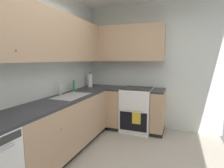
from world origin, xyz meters
The scene contains 13 objects.
wall_back centered at (0.00, 1.43, 1.35)m, with size 4.22×0.05×2.69m, color silver.
wall_right centered at (2.08, 0.00, 1.35)m, with size 0.05×2.92×2.69m, color silver.
lower_cabinets_back centered at (0.40, 1.11, 0.44)m, with size 2.11×0.62×0.87m.
countertop_back centered at (0.40, 1.11, 0.89)m, with size 3.31×0.60×0.04m, color #2D2D33.
lower_cabinets_right centered at (1.76, 0.25, 0.44)m, with size 0.62×1.15×0.87m.
countertop_right centered at (1.76, 0.25, 0.89)m, with size 0.60×1.15×0.03m.
oven_range centered at (1.78, 0.22, 0.46)m, with size 0.68×0.62×1.06m.
upper_cabinets_back centered at (0.24, 1.25, 1.86)m, with size 2.99×0.34×0.75m.
upper_cabinets_right centered at (1.90, 0.56, 1.86)m, with size 0.32×1.70×0.75m.
sink centered at (0.61, 1.08, 0.87)m, with size 0.66×0.40×0.10m.
faucet centered at (0.61, 1.29, 1.06)m, with size 0.07×0.16×0.25m.
soap_bottle centered at (1.02, 1.29, 1.00)m, with size 0.05×0.05×0.21m.
paper_towel_roll centered at (1.64, 1.27, 1.05)m, with size 0.11×0.11×0.34m.
Camera 1 is at (-1.91, -0.59, 1.52)m, focal length 28.81 mm.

